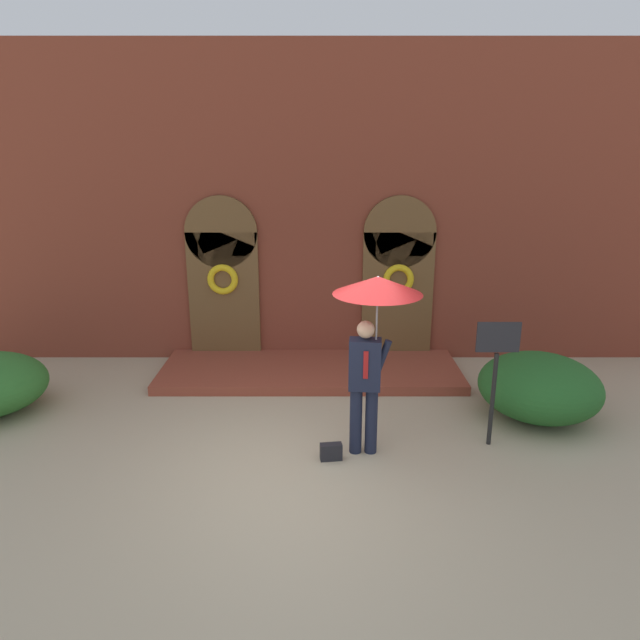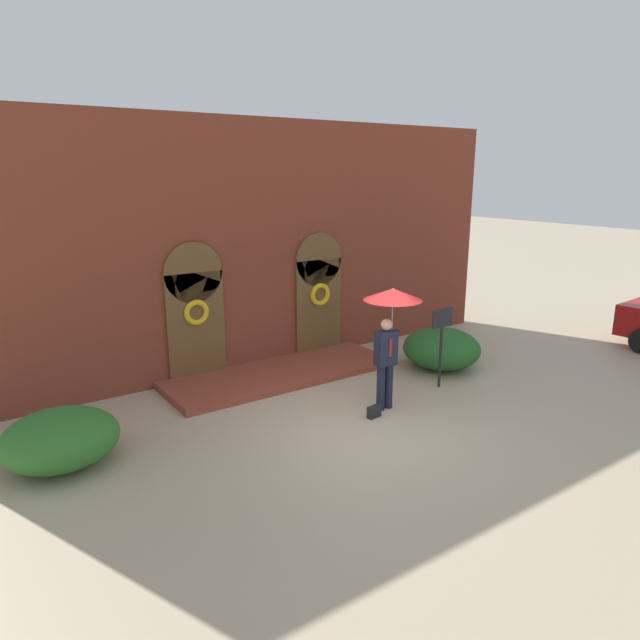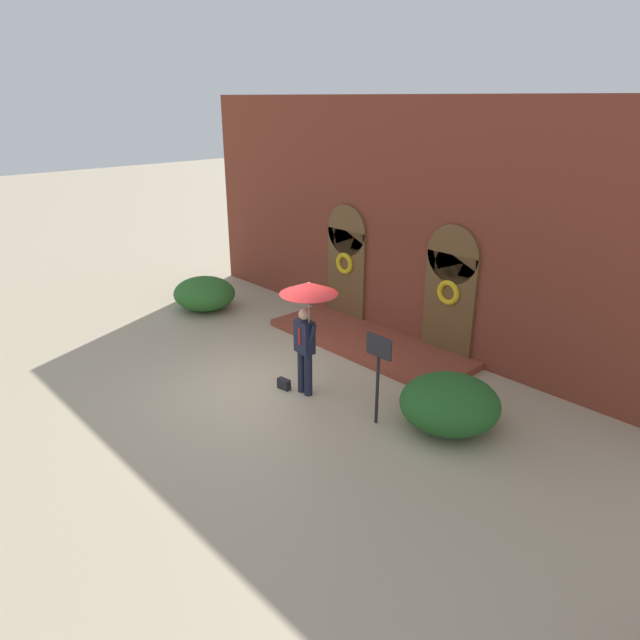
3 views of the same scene
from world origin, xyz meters
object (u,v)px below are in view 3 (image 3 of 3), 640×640
at_px(person_with_umbrella, 308,305).
at_px(sign_post, 378,365).
at_px(shrub_left, 204,293).
at_px(shrub_right, 450,403).
at_px(handbag, 284,384).

relative_size(person_with_umbrella, sign_post, 1.37).
height_order(person_with_umbrella, shrub_left, person_with_umbrella).
distance_m(sign_post, shrub_left, 7.40).
bearing_deg(shrub_right, shrub_left, 179.13).
height_order(sign_post, shrub_left, sign_post).
height_order(handbag, shrub_right, shrub_right).
bearing_deg(person_with_umbrella, shrub_left, 168.07).
bearing_deg(shrub_right, person_with_umbrella, -157.35).
xyz_separation_m(person_with_umbrella, shrub_left, (-5.69, 1.20, -1.47)).
bearing_deg(person_with_umbrella, handbag, -159.02).
bearing_deg(handbag, sign_post, 3.49).
xyz_separation_m(handbag, shrub_left, (-5.16, 1.40, 0.33)).
xyz_separation_m(sign_post, shrub_right, (0.96, 0.87, -0.70)).
bearing_deg(handbag, shrub_right, 15.02).
height_order(handbag, sign_post, sign_post).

